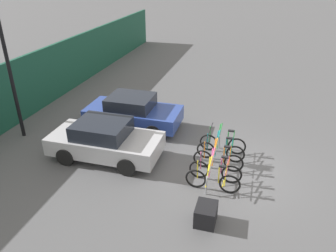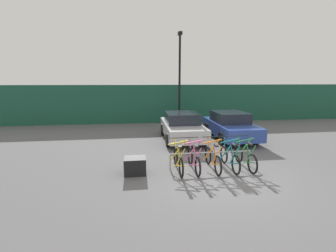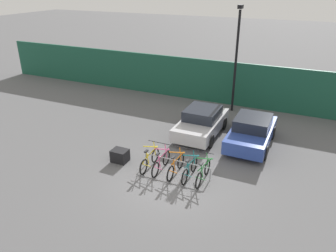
{
  "view_description": "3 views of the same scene",
  "coord_description": "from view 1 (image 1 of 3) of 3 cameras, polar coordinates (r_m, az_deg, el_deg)",
  "views": [
    {
      "loc": [
        -9.5,
        -0.4,
        6.39
      ],
      "look_at": [
        1.26,
        2.66,
        0.73
      ],
      "focal_mm": 35.0,
      "sensor_mm": 36.0,
      "label": 1
    },
    {
      "loc": [
        -2.5,
        -6.51,
        3.0
      ],
      "look_at": [
        -1.36,
        2.27,
        1.2
      ],
      "focal_mm": 24.0,
      "sensor_mm": 36.0,
      "label": 2
    },
    {
      "loc": [
        4.43,
        -9.99,
        7.32
      ],
      "look_at": [
        -1.16,
        2.22,
        1.26
      ],
      "focal_mm": 35.0,
      "sensor_mm": 36.0,
      "label": 3
    }
  ],
  "objects": [
    {
      "name": "bicycle_pink",
      "position": [
        10.69,
        8.21,
        -7.69
      ],
      "size": [
        0.68,
        1.71,
        1.05
      ],
      "rotation": [
        0.0,
        0.0,
        0.04
      ],
      "color": "black",
      "rests_on": "ground"
    },
    {
      "name": "cargo_crate",
      "position": [
        9.21,
        6.62,
        -14.99
      ],
      "size": [
        0.7,
        0.56,
        0.55
      ],
      "primitive_type": "cube",
      "color": "black",
      "rests_on": "ground"
    },
    {
      "name": "bicycle_orange",
      "position": [
        11.25,
        8.71,
        -5.83
      ],
      "size": [
        0.68,
        1.71,
        1.05
      ],
      "rotation": [
        0.0,
        0.0,
        0.06
      ],
      "color": "black",
      "rests_on": "ground"
    },
    {
      "name": "bicycle_green",
      "position": [
        12.25,
        9.48,
        -2.97
      ],
      "size": [
        0.68,
        1.71,
        1.05
      ],
      "rotation": [
        0.0,
        0.0,
        0.02
      ],
      "color": "black",
      "rests_on": "ground"
    },
    {
      "name": "lamp_post",
      "position": [
        13.52,
        -26.43,
        11.24
      ],
      "size": [
        0.24,
        0.44,
        6.05
      ],
      "color": "black",
      "rests_on": "ground"
    },
    {
      "name": "ground_plane",
      "position": [
        11.45,
        11.24,
        -7.66
      ],
      "size": [
        120.0,
        120.0,
        0.0
      ],
      "primitive_type": "plane",
      "color": "#59595B"
    },
    {
      "name": "car_blue",
      "position": [
        13.88,
        -6.12,
        2.44
      ],
      "size": [
        1.91,
        3.94,
        1.4
      ],
      "color": "#2D479E",
      "rests_on": "ground"
    },
    {
      "name": "bicycle_yellow",
      "position": [
        10.26,
        7.77,
        -9.32
      ],
      "size": [
        0.68,
        1.71,
        1.05
      ],
      "rotation": [
        0.0,
        0.0,
        0.04
      ],
      "color": "black",
      "rests_on": "ground"
    },
    {
      "name": "car_silver",
      "position": [
        11.86,
        -10.93,
        -2.42
      ],
      "size": [
        1.91,
        3.94,
        1.4
      ],
      "color": "#B7B7BC",
      "rests_on": "ground"
    },
    {
      "name": "bicycle_teal",
      "position": [
        11.76,
        9.13,
        -4.29
      ],
      "size": [
        0.68,
        1.71,
        1.05
      ],
      "rotation": [
        0.0,
        0.0,
        -0.06
      ],
      "color": "black",
      "rests_on": "ground"
    },
    {
      "name": "bike_rack",
      "position": [
        11.2,
        7.98,
        -5.35
      ],
      "size": [
        2.91,
        0.04,
        0.57
      ],
      "color": "gray",
      "rests_on": "ground"
    }
  ]
}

